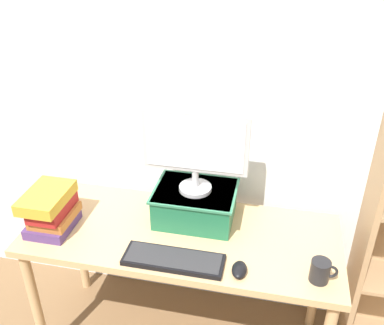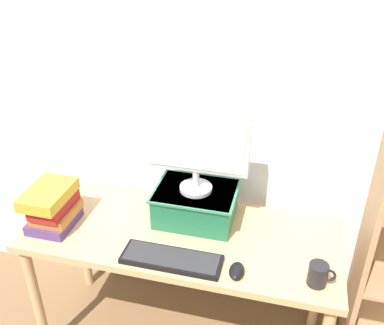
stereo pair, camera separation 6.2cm
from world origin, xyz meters
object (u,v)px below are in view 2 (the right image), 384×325
at_px(book_stack, 53,207).
at_px(coffee_mug, 318,274).
at_px(keyboard, 171,259).
at_px(computer_monitor, 196,147).
at_px(desk, 181,246).
at_px(riser_box, 196,203).
at_px(computer_mouse, 237,271).

bearing_deg(book_stack, coffee_mug, -3.96).
height_order(keyboard, book_stack, book_stack).
distance_m(computer_monitor, keyboard, 0.51).
bearing_deg(computer_monitor, desk, -108.45).
distance_m(desk, computer_monitor, 0.50).
height_order(riser_box, keyboard, riser_box).
relative_size(computer_monitor, keyboard, 1.11).
relative_size(desk, keyboard, 3.40).
bearing_deg(computer_mouse, keyboard, 178.68).
bearing_deg(keyboard, book_stack, 170.18).
xyz_separation_m(computer_mouse, coffee_mug, (0.33, 0.03, 0.03)).
bearing_deg(computer_mouse, computer_monitor, 127.85).
distance_m(desk, riser_box, 0.22).
height_order(computer_monitor, book_stack, computer_monitor).
bearing_deg(coffee_mug, riser_box, 152.33).
xyz_separation_m(riser_box, keyboard, (-0.03, -0.33, -0.08)).
height_order(desk, coffee_mug, coffee_mug).
distance_m(keyboard, book_stack, 0.64).
distance_m(book_stack, coffee_mug, 1.24).
distance_m(desk, computer_mouse, 0.38).
bearing_deg(desk, coffee_mug, -16.29).
distance_m(riser_box, coffee_mug, 0.66).
bearing_deg(coffee_mug, book_stack, 176.04).
distance_m(riser_box, keyboard, 0.34).
xyz_separation_m(computer_mouse, book_stack, (-0.91, 0.11, 0.09)).
xyz_separation_m(desk, coffee_mug, (0.63, -0.18, 0.14)).
distance_m(computer_monitor, coffee_mug, 0.75).
bearing_deg(book_stack, computer_mouse, -7.16).
bearing_deg(computer_monitor, book_stack, -161.19).
distance_m(riser_box, book_stack, 0.69).
bearing_deg(keyboard, coffee_mug, 2.05).
bearing_deg(computer_mouse, coffee_mug, 5.00).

